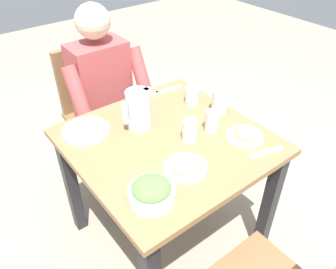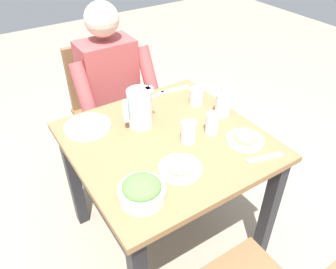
{
  "view_description": "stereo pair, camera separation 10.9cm",
  "coord_description": "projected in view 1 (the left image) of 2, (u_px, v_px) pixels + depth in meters",
  "views": [
    {
      "loc": [
        0.75,
        0.97,
        1.66
      ],
      "look_at": [
        -0.03,
        -0.04,
        0.7
      ],
      "focal_mm": 35.82,
      "sensor_mm": 36.0,
      "label": 1
    },
    {
      "loc": [
        0.66,
        1.04,
        1.66
      ],
      "look_at": [
        -0.03,
        -0.04,
        0.7
      ],
      "focal_mm": 35.82,
      "sensor_mm": 36.0,
      "label": 2
    }
  ],
  "objects": [
    {
      "name": "water_glass_far_right",
      "position": [
        212.0,
        121.0,
        1.58
      ],
      "size": [
        0.06,
        0.06,
        0.11
      ],
      "primitive_type": "cylinder",
      "color": "silver",
      "rests_on": "dining_table"
    },
    {
      "name": "knife_near",
      "position": [
        148.0,
        98.0,
        1.84
      ],
      "size": [
        0.18,
        0.07,
        0.01
      ],
      "primitive_type": "cube",
      "rotation": [
        0.0,
        0.0,
        0.3
      ],
      "color": "silver",
      "rests_on": "dining_table"
    },
    {
      "name": "water_glass_by_pitcher",
      "position": [
        192.0,
        95.0,
        1.78
      ],
      "size": [
        0.08,
        0.08,
        0.09
      ],
      "primitive_type": "cylinder",
      "color": "silver",
      "rests_on": "dining_table"
    },
    {
      "name": "salad_bowl",
      "position": [
        151.0,
        192.0,
        1.23
      ],
      "size": [
        0.18,
        0.18,
        0.09
      ],
      "color": "white",
      "rests_on": "dining_table"
    },
    {
      "name": "oil_carafe",
      "position": [
        220.0,
        103.0,
        1.7
      ],
      "size": [
        0.08,
        0.08,
        0.16
      ],
      "color": "silver",
      "rests_on": "dining_table"
    },
    {
      "name": "water_pitcher",
      "position": [
        139.0,
        109.0,
        1.58
      ],
      "size": [
        0.16,
        0.12,
        0.19
      ],
      "color": "silver",
      "rests_on": "dining_table"
    },
    {
      "name": "plate_beans",
      "position": [
        186.0,
        166.0,
        1.38
      ],
      "size": [
        0.18,
        0.18,
        0.05
      ],
      "color": "white",
      "rests_on": "dining_table"
    },
    {
      "name": "dining_table",
      "position": [
        168.0,
        159.0,
        1.63
      ],
      "size": [
        0.86,
        0.86,
        0.71
      ],
      "color": "#997047",
      "rests_on": "ground_plane"
    },
    {
      "name": "diner_near",
      "position": [
        110.0,
        100.0,
        1.96
      ],
      "size": [
        0.48,
        0.53,
        1.18
      ],
      "color": "#B24C4C",
      "rests_on": "ground_plane"
    },
    {
      "name": "fork_far",
      "position": [
        169.0,
        89.0,
        1.92
      ],
      "size": [
        0.17,
        0.05,
        0.01
      ],
      "primitive_type": "cube",
      "rotation": [
        0.0,
        0.0,
        -0.13
      ],
      "color": "silver",
      "rests_on": "dining_table"
    },
    {
      "name": "fork_near",
      "position": [
        266.0,
        152.0,
        1.47
      ],
      "size": [
        0.17,
        0.07,
        0.01
      ],
      "primitive_type": "cube",
      "rotation": [
        0.0,
        0.0,
        -0.27
      ],
      "color": "silver",
      "rests_on": "dining_table"
    },
    {
      "name": "plate_fries",
      "position": [
        245.0,
        135.0,
        1.55
      ],
      "size": [
        0.17,
        0.17,
        0.05
      ],
      "color": "white",
      "rests_on": "dining_table"
    },
    {
      "name": "chair_near",
      "position": [
        96.0,
        106.0,
        2.18
      ],
      "size": [
        0.4,
        0.4,
        0.88
      ],
      "color": "olive",
      "rests_on": "ground_plane"
    },
    {
      "name": "water_glass_far_left",
      "position": [
        190.0,
        131.0,
        1.52
      ],
      "size": [
        0.07,
        0.07,
        0.1
      ],
      "primitive_type": "cylinder",
      "color": "silver",
      "rests_on": "dining_table"
    },
    {
      "name": "ground_plane",
      "position": [
        168.0,
        234.0,
        1.98
      ],
      "size": [
        8.0,
        8.0,
        0.0
      ],
      "primitive_type": "plane",
      "color": "#9E937F"
    },
    {
      "name": "plate_yoghurt",
      "position": [
        86.0,
        129.0,
        1.59
      ],
      "size": [
        0.23,
        0.23,
        0.05
      ],
      "color": "white",
      "rests_on": "dining_table"
    }
  ]
}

